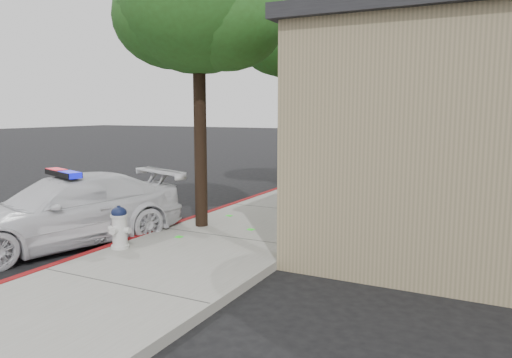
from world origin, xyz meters
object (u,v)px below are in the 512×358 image
at_px(street_tree_near, 198,11).
at_px(street_tree_far, 371,80).
at_px(police_car, 65,211).
at_px(fire_hydrant, 119,227).
at_px(street_tree_mid, 296,38).

relative_size(street_tree_near, street_tree_far, 1.15).
bearing_deg(street_tree_near, police_car, -132.13).
xyz_separation_m(police_car, street_tree_near, (1.83, 2.02, 3.93)).
height_order(police_car, fire_hydrant, police_car).
distance_m(police_car, street_tree_mid, 8.49).
bearing_deg(police_car, street_tree_far, 102.74).
bearing_deg(street_tree_far, fire_hydrant, -91.42).
height_order(fire_hydrant, street_tree_far, street_tree_far).
height_order(fire_hydrant, street_tree_mid, street_tree_mid).
xyz_separation_m(street_tree_mid, street_tree_far, (0.05, 9.05, -0.70)).
xyz_separation_m(fire_hydrant, street_tree_near, (0.36, 2.12, 4.08)).
bearing_deg(fire_hydrant, street_tree_mid, 81.49).
bearing_deg(street_tree_near, street_tree_far, 89.79).
distance_m(street_tree_mid, street_tree_far, 9.08).
xyz_separation_m(police_car, street_tree_mid, (1.82, 7.23, 4.06)).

